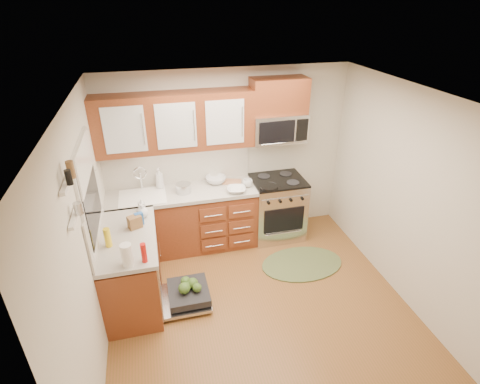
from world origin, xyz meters
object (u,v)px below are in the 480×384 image
object	(u,v)px
paper_towel_roll	(127,255)
skillet	(269,187)
cup	(248,183)
microwave	(278,127)
sink	(144,205)
bowl_b	(216,180)
bowl_a	(236,190)
upper_cabinets	(175,122)
stock_pot	(183,188)
cutting_board	(232,182)
range	(277,208)
dishwasher	(185,295)
rug	(302,264)

from	to	relation	value
paper_towel_roll	skillet	bearing A→B (deg)	32.73
skillet	cup	xyz separation A→B (m)	(-0.25, 0.19, 0.01)
microwave	cup	world-z (taller)	microwave
sink	bowl_b	world-z (taller)	bowl_b
microwave	bowl_a	distance (m)	1.05
paper_towel_roll	bowl_a	size ratio (longest dim) A/B	0.98
upper_cabinets	microwave	distance (m)	1.42
sink	stock_pot	xyz separation A→B (m)	(0.55, -0.01, 0.19)
cutting_board	paper_towel_roll	world-z (taller)	paper_towel_roll
upper_cabinets	paper_towel_roll	distance (m)	1.92
microwave	bowl_a	world-z (taller)	microwave
microwave	cup	bearing A→B (deg)	-159.13
bowl_a	skillet	bearing A→B (deg)	-8.94
cutting_board	bowl_a	xyz separation A→B (m)	(-0.01, -0.30, 0.02)
upper_cabinets	range	distance (m)	1.99
range	bowl_a	size ratio (longest dim) A/B	3.72
stock_pot	cup	world-z (taller)	stock_pot
sink	dishwasher	bearing A→B (deg)	-70.80
upper_cabinets	sink	distance (m)	1.21
range	upper_cabinets	bearing A→B (deg)	174.11
microwave	bowl_b	size ratio (longest dim) A/B	2.57
upper_cabinets	range	size ratio (longest dim) A/B	2.16
paper_towel_roll	cup	size ratio (longest dim) A/B	1.81
skillet	cutting_board	distance (m)	0.57
bowl_b	cup	xyz separation A→B (m)	(0.41, -0.23, 0.01)
cutting_board	sink	bearing A→B (deg)	-174.15
sink	cutting_board	xyz separation A→B (m)	(1.27, 0.13, 0.13)
stock_pot	bowl_b	world-z (taller)	stock_pot
cup	sink	bearing A→B (deg)	177.91
rug	bowl_a	size ratio (longest dim) A/B	4.48
upper_cabinets	microwave	bearing A→B (deg)	-1.02
range	microwave	xyz separation A→B (m)	(0.00, 0.12, 1.23)
upper_cabinets	range	bearing A→B (deg)	-5.89
microwave	dishwasher	xyz separation A→B (m)	(-1.54, -1.25, -1.60)
microwave	bowl_a	size ratio (longest dim) A/B	2.97
upper_cabinets	paper_towel_roll	size ratio (longest dim) A/B	8.20
upper_cabinets	rug	world-z (taller)	upper_cabinets
microwave	dishwasher	world-z (taller)	microwave
rug	cutting_board	world-z (taller)	cutting_board
upper_cabinets	skillet	xyz separation A→B (m)	(1.18, -0.40, -0.90)
upper_cabinets	stock_pot	bearing A→B (deg)	-79.75
skillet	paper_towel_roll	world-z (taller)	paper_towel_roll
rug	bowl_a	bearing A→B (deg)	141.40
bowl_a	stock_pot	bearing A→B (deg)	166.85
sink	bowl_a	xyz separation A→B (m)	(1.26, -0.17, 0.16)
dishwasher	cup	distance (m)	1.74
range	bowl_b	distance (m)	1.03
dishwasher	cup	xyz separation A→B (m)	(1.06, 1.07, 0.88)
dishwasher	upper_cabinets	bearing A→B (deg)	83.96
skillet	paper_towel_roll	size ratio (longest dim) A/B	0.98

